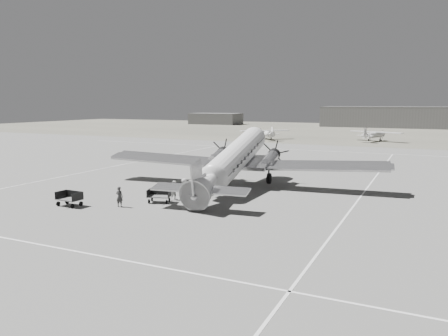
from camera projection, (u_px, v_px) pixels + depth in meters
ground at (197, 198)px, 35.55m from camera, size 260.00×260.00×0.00m
taxi_line_near at (69, 250)px, 23.02m from camera, size 60.00×0.15×0.01m
taxi_line_right at (348, 214)px, 30.50m from camera, size 0.15×80.00×0.01m
taxi_line_left at (105, 168)px, 52.08m from camera, size 0.15×60.00×0.01m
taxi_line_horizon at (314, 151)px, 71.35m from camera, size 90.00×0.15×0.01m
grass_infield at (362, 131)px, 120.59m from camera, size 260.00×90.00×0.01m
hangar_main at (390, 117)px, 140.37m from camera, size 42.00×14.00×6.60m
shed_secondary at (216, 119)px, 161.34m from camera, size 18.00×10.00×4.00m
dc3_airliner at (234, 161)px, 39.00m from camera, size 28.94×21.60×5.16m
light_plane_left at (266, 134)px, 93.20m from camera, size 13.95×13.63×2.25m
light_plane_right at (375, 136)px, 88.31m from camera, size 13.23×11.98×2.26m
baggage_cart_near at (159, 196)px, 34.01m from camera, size 2.15×1.80×1.04m
baggage_cart_far at (69, 199)px, 32.89m from camera, size 1.99×1.46×1.09m
ground_crew at (119, 197)px, 32.58m from camera, size 0.60×0.43×1.53m
ramp_agent at (175, 190)px, 34.85m from camera, size 0.87×0.94×1.57m
passenger at (184, 188)px, 35.54m from camera, size 0.72×0.91×1.63m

